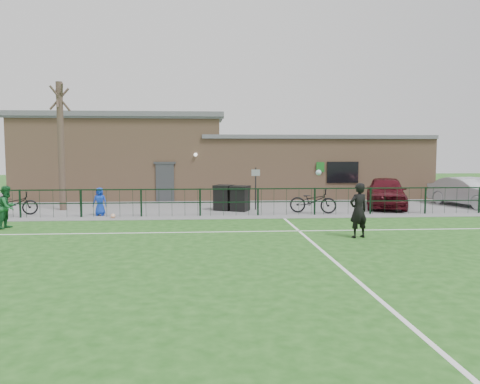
{
  "coord_description": "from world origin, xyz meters",
  "views": [
    {
      "loc": [
        -1.25,
        -12.02,
        2.79
      ],
      "look_at": [
        0.0,
        5.0,
        1.3
      ],
      "focal_mm": 35.0,
      "sensor_mm": 36.0,
      "label": 1
    }
  ],
  "objects": [
    {
      "name": "ball_ground",
      "position": [
        -5.11,
        7.58,
        0.1
      ],
      "size": [
        0.21,
        0.21,
        0.21
      ],
      "primitive_type": "sphere",
      "color": "white",
      "rests_on": "ground"
    },
    {
      "name": "wheelie_bin_right",
      "position": [
        -0.42,
        9.88,
        0.57
      ],
      "size": [
        1.0,
        1.05,
        1.1
      ],
      "primitive_type": "cube",
      "rotation": [
        0.0,
        0.0,
        -0.43
      ],
      "color": "black",
      "rests_on": "paving_strip"
    },
    {
      "name": "pitch_line_perp",
      "position": [
        2.0,
        0.0,
        0.0
      ],
      "size": [
        0.1,
        16.0,
        0.01
      ],
      "primitive_type": "cube",
      "color": "white",
      "rests_on": "ground"
    },
    {
      "name": "outfield_player",
      "position": [
        -8.43,
        5.37,
        0.77
      ],
      "size": [
        0.69,
        0.83,
        1.55
      ],
      "primitive_type": "imported",
      "rotation": [
        0.0,
        0.0,
        1.43
      ],
      "color": "#1A5E2E",
      "rests_on": "ground"
    },
    {
      "name": "car_maroon",
      "position": [
        7.6,
        10.3,
        0.79
      ],
      "size": [
        3.16,
        4.85,
        1.54
      ],
      "primitive_type": "imported",
      "rotation": [
        0.0,
        0.0,
        -0.33
      ],
      "color": "#4F0E17",
      "rests_on": "paving_strip"
    },
    {
      "name": "pitch_line_mid",
      "position": [
        0.0,
        4.0,
        0.0
      ],
      "size": [
        28.0,
        0.1,
        0.01
      ],
      "primitive_type": "cube",
      "color": "white",
      "rests_on": "ground"
    },
    {
      "name": "wheelie_bin_left",
      "position": [
        0.34,
        9.51,
        0.56
      ],
      "size": [
        0.98,
        1.03,
        1.08
      ],
      "primitive_type": "cube",
      "rotation": [
        0.0,
        0.0,
        -0.41
      ],
      "color": "black",
      "rests_on": "paving_strip"
    },
    {
      "name": "paving_strip",
      "position": [
        0.0,
        13.5,
        0.01
      ],
      "size": [
        34.0,
        13.0,
        0.02
      ],
      "primitive_type": "cube",
      "color": "slate",
      "rests_on": "ground"
    },
    {
      "name": "bare_tree",
      "position": [
        -8.0,
        10.5,
        3.0
      ],
      "size": [
        0.3,
        0.3,
        6.0
      ],
      "primitive_type": "cylinder",
      "color": "#453329",
      "rests_on": "ground"
    },
    {
      "name": "goalkeeper_kick",
      "position": [
        3.64,
        2.68,
        0.91
      ],
      "size": [
        1.01,
        3.66,
        2.07
      ],
      "color": "black",
      "rests_on": "ground"
    },
    {
      "name": "clubhouse",
      "position": [
        -0.88,
        16.5,
        2.22
      ],
      "size": [
        24.25,
        5.4,
        4.96
      ],
      "color": "#A77E5D",
      "rests_on": "ground"
    },
    {
      "name": "bicycle_c",
      "position": [
        -9.54,
        8.75,
        0.52
      ],
      "size": [
        2.02,
        1.21,
        1.0
      ],
      "primitive_type": "imported",
      "rotation": [
        0.0,
        0.0,
        1.88
      ],
      "color": "black",
      "rests_on": "paving_strip"
    },
    {
      "name": "car_silver",
      "position": [
        11.95,
        10.47,
        0.75
      ],
      "size": [
        2.55,
        4.65,
        1.45
      ],
      "primitive_type": "imported",
      "rotation": [
        0.0,
        0.0,
        0.24
      ],
      "color": "#A1A3A9",
      "rests_on": "paving_strip"
    },
    {
      "name": "ground",
      "position": [
        0.0,
        0.0,
        0.0
      ],
      "size": [
        90.0,
        90.0,
        0.0
      ],
      "primitive_type": "plane",
      "color": "#1C4F17",
      "rests_on": "ground"
    },
    {
      "name": "sign_post",
      "position": [
        1.1,
        9.91,
        1.02
      ],
      "size": [
        0.08,
        0.08,
        2.0
      ],
      "primitive_type": "cylinder",
      "rotation": [
        0.0,
        0.0,
        -0.33
      ],
      "color": "black",
      "rests_on": "paving_strip"
    },
    {
      "name": "spectator_child",
      "position": [
        -5.82,
        8.42,
        0.63
      ],
      "size": [
        0.63,
        0.44,
        1.21
      ],
      "primitive_type": "imported",
      "rotation": [
        0.0,
        0.0,
        -0.1
      ],
      "color": "blue",
      "rests_on": "paving_strip"
    },
    {
      "name": "pitch_line_touch",
      "position": [
        0.0,
        7.8,
        0.0
      ],
      "size": [
        28.0,
        0.1,
        0.01
      ],
      "primitive_type": "cube",
      "color": "white",
      "rests_on": "ground"
    },
    {
      "name": "bicycle_e",
      "position": [
        3.55,
        8.55,
        0.57
      ],
      "size": [
        2.21,
        1.38,
        1.1
      ],
      "primitive_type": "imported",
      "rotation": [
        0.0,
        0.0,
        1.23
      ],
      "color": "black",
      "rests_on": "paving_strip"
    },
    {
      "name": "perimeter_fence",
      "position": [
        0.0,
        8.0,
        0.6
      ],
      "size": [
        28.0,
        0.1,
        1.2
      ],
      "primitive_type": "cube",
      "color": "black",
      "rests_on": "ground"
    }
  ]
}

